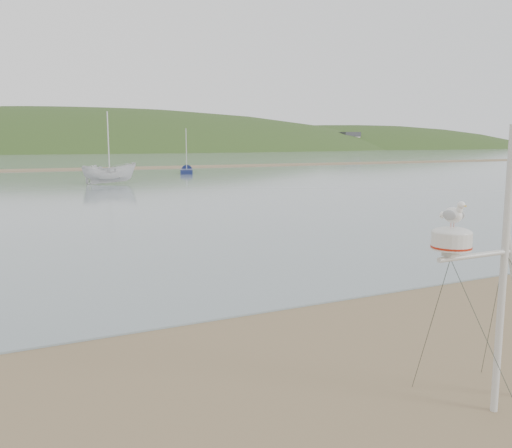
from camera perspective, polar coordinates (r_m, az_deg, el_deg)
name	(u,v)px	position (r m, az deg, el deg)	size (l,w,h in m)	color
ground	(144,445)	(7.43, -11.66, -21.82)	(560.00, 560.00, 0.00)	brown
sandbar	(0,171)	(76.33, -25.37, 5.08)	(560.00, 7.00, 0.07)	brown
hill_ridge	(42,198)	(243.19, -21.62, 2.53)	(620.00, 180.00, 80.00)	#263C18
mast_rig	(499,333)	(8.22, 24.23, -10.43)	(2.14, 2.28, 4.83)	beige
boat_white	(109,157)	(49.56, -15.22, 6.84)	(1.80, 1.85, 4.78)	silver
sailboat_blue_far	(187,171)	(65.78, -7.29, 5.60)	(3.21, 5.77, 5.65)	#141E49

